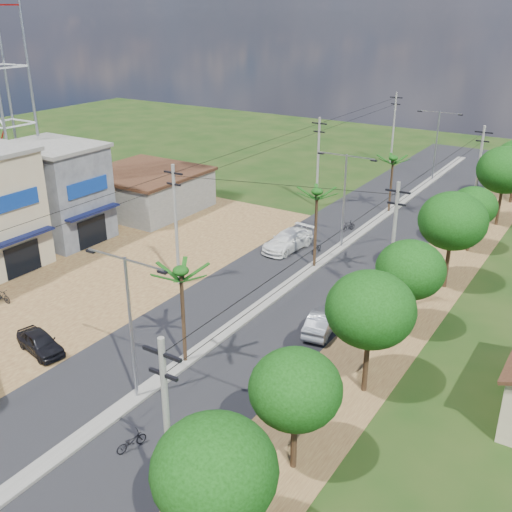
{
  "coord_description": "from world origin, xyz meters",
  "views": [
    {
      "loc": [
        19.14,
        -18.54,
        18.93
      ],
      "look_at": [
        -1.27,
        13.52,
        3.0
      ],
      "focal_mm": 42.0,
      "sensor_mm": 36.0,
      "label": 1
    }
  ],
  "objects_px": {
    "car_white_far": "(288,241)",
    "car_silver_mid": "(322,322)",
    "car_parked_dark": "(40,343)",
    "moto_rider_east": "(131,442)"
  },
  "relations": [
    {
      "from": "car_white_far",
      "to": "car_silver_mid",
      "type": "bearing_deg",
      "value": -45.75
    },
    {
      "from": "car_parked_dark",
      "to": "moto_rider_east",
      "type": "height_order",
      "value": "car_parked_dark"
    },
    {
      "from": "moto_rider_east",
      "to": "car_parked_dark",
      "type": "bearing_deg",
      "value": -3.14
    },
    {
      "from": "car_white_far",
      "to": "moto_rider_east",
      "type": "height_order",
      "value": "car_white_far"
    },
    {
      "from": "car_white_far",
      "to": "car_parked_dark",
      "type": "height_order",
      "value": "car_white_far"
    },
    {
      "from": "car_white_far",
      "to": "car_parked_dark",
      "type": "distance_m",
      "value": 22.28
    },
    {
      "from": "car_silver_mid",
      "to": "moto_rider_east",
      "type": "distance_m",
      "value": 14.63
    },
    {
      "from": "car_silver_mid",
      "to": "moto_rider_east",
      "type": "bearing_deg",
      "value": 70.21
    },
    {
      "from": "car_silver_mid",
      "to": "moto_rider_east",
      "type": "xyz_separation_m",
      "value": [
        -2.53,
        -14.41,
        -0.26
      ]
    },
    {
      "from": "car_parked_dark",
      "to": "moto_rider_east",
      "type": "xyz_separation_m",
      "value": [
        10.36,
        -3.33,
        -0.23
      ]
    }
  ]
}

